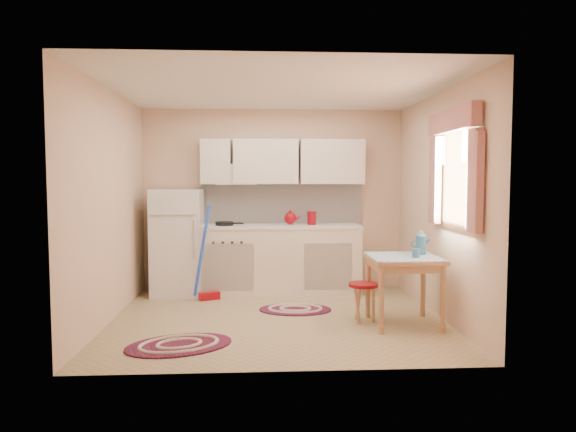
{
  "coord_description": "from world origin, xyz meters",
  "views": [
    {
      "loc": [
        -0.19,
        -5.58,
        1.52
      ],
      "look_at": [
        0.13,
        0.25,
        1.11
      ],
      "focal_mm": 32.0,
      "sensor_mm": 36.0,
      "label": 1
    }
  ],
  "objects_px": {
    "base_cabinets": "(276,260)",
    "stool": "(363,303)",
    "table": "(403,291)",
    "fridge": "(178,242)"
  },
  "relations": [
    {
      "from": "table",
      "to": "stool",
      "type": "distance_m",
      "value": 0.45
    },
    {
      "from": "base_cabinets",
      "to": "table",
      "type": "distance_m",
      "value": 2.09
    },
    {
      "from": "table",
      "to": "stool",
      "type": "relative_size",
      "value": 1.71
    },
    {
      "from": "stool",
      "to": "base_cabinets",
      "type": "bearing_deg",
      "value": 120.52
    },
    {
      "from": "base_cabinets",
      "to": "stool",
      "type": "height_order",
      "value": "base_cabinets"
    },
    {
      "from": "base_cabinets",
      "to": "stool",
      "type": "xyz_separation_m",
      "value": [
        0.89,
        -1.51,
        -0.23
      ]
    },
    {
      "from": "table",
      "to": "stool",
      "type": "height_order",
      "value": "table"
    },
    {
      "from": "base_cabinets",
      "to": "table",
      "type": "height_order",
      "value": "base_cabinets"
    },
    {
      "from": "fridge",
      "to": "base_cabinets",
      "type": "xyz_separation_m",
      "value": [
        1.3,
        0.05,
        -0.26
      ]
    },
    {
      "from": "fridge",
      "to": "base_cabinets",
      "type": "distance_m",
      "value": 1.33
    }
  ]
}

